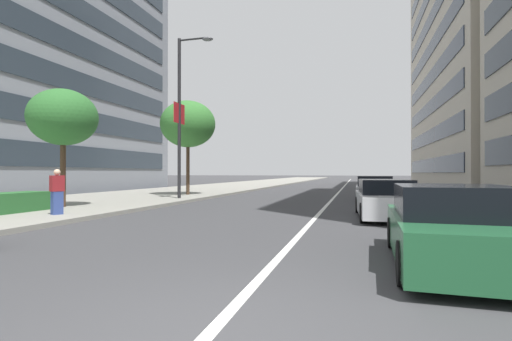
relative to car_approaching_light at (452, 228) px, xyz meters
name	(u,v)px	position (x,y,z in m)	size (l,w,h in m)	color
sidewalk_right_plaza	(214,188)	(26.39, 14.62, -0.56)	(160.00, 9.44, 0.15)	gray
lane_centre_stripe	(342,188)	(31.39, 2.89, -0.63)	(110.00, 0.16, 0.01)	silver
car_approaching_light	(452,228)	(0.00, 0.00, 0.00)	(4.23, 2.01, 1.34)	#236038
car_following_behind	(385,199)	(6.70, 0.58, 0.00)	(4.59, 1.98, 1.32)	silver
car_lead_in_lane	(374,190)	(14.37, 0.60, 0.00)	(4.31, 1.96, 1.37)	#B7B7BC
street_lamp_with_banners	(184,104)	(11.90, 10.68, 4.69)	(1.26, 2.07, 8.78)	#232326
street_tree_by_lamp_post	(63,118)	(5.89, 13.13, 3.17)	(2.71, 2.71, 4.82)	#473323
street_tree_near_plaza_corner	(188,124)	(15.09, 11.94, 4.01)	(3.49, 3.49, 5.99)	#473323
pedestrian_on_plaza	(57,192)	(3.53, 11.20, 0.27)	(0.47, 0.40, 1.52)	#33478C
office_tower_near_left	(510,46)	(36.68, -13.59, 13.81)	(29.36, 15.05, 28.89)	beige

